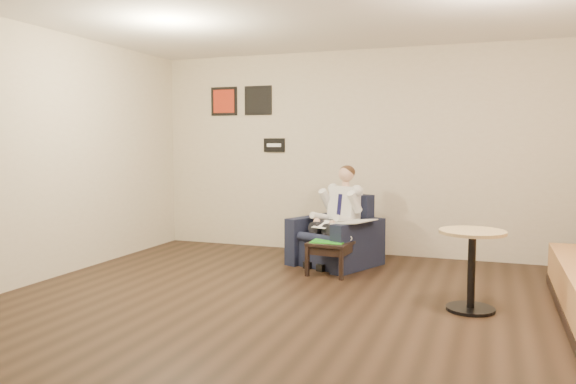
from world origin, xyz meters
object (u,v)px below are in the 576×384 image
(seated_man, at_px, (329,219))
(cafe_table, at_px, (471,271))
(green_folder, at_px, (328,241))
(armchair, at_px, (335,230))
(side_table, at_px, (331,258))
(smartphone, at_px, (338,240))
(coffee_mug, at_px, (346,238))

(seated_man, bearing_deg, cafe_table, -14.37)
(cafe_table, bearing_deg, seated_man, 142.27)
(seated_man, relative_size, green_folder, 3.11)
(armchair, xyz_separation_m, green_folder, (0.06, -0.53, -0.05))
(cafe_table, bearing_deg, green_folder, 150.59)
(seated_man, relative_size, side_table, 2.55)
(armchair, distance_m, side_table, 0.58)
(green_folder, relative_size, smartphone, 3.21)
(cafe_table, bearing_deg, armchair, 139.42)
(green_folder, bearing_deg, coffee_mug, 27.63)
(seated_man, distance_m, smartphone, 0.40)
(side_table, bearing_deg, coffee_mug, 27.63)
(green_folder, bearing_deg, cafe_table, -29.41)
(green_folder, relative_size, cafe_table, 0.52)
(seated_man, xyz_separation_m, side_table, (0.13, -0.41, -0.41))
(side_table, xyz_separation_m, cafe_table, (1.59, -0.93, 0.18))
(armchair, relative_size, side_table, 1.92)
(green_folder, bearing_deg, smartphone, 59.98)
(armchair, bearing_deg, seated_man, -90.00)
(armchair, xyz_separation_m, seated_man, (-0.05, -0.10, 0.16))
(smartphone, bearing_deg, green_folder, -103.96)
(green_folder, height_order, smartphone, green_folder)
(coffee_mug, bearing_deg, green_folder, -152.37)
(side_table, bearing_deg, green_folder, -152.37)
(side_table, bearing_deg, seated_man, 108.23)
(side_table, relative_size, coffee_mug, 5.79)
(coffee_mug, bearing_deg, armchair, 120.60)
(armchair, height_order, side_table, armchair)
(seated_man, distance_m, green_folder, 0.48)
(seated_man, height_order, coffee_mug, seated_man)
(side_table, distance_m, cafe_table, 1.85)
(coffee_mug, bearing_deg, side_table, -152.37)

